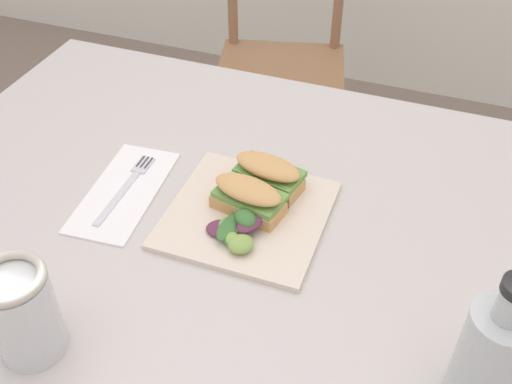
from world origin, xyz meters
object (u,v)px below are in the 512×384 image
object	(u,v)px
plate_lunch	(247,214)
sandwich_half_back	(268,173)
dining_table	(228,278)
bottle_cold_brew	(487,363)
mason_jar_iced_tea	(24,316)
sandwich_half_front	(248,196)
chair_wooden_far	(281,65)
fork_on_napkin	(129,183)

from	to	relation	value
plate_lunch	sandwich_half_back	xyz separation A→B (m)	(0.01, 0.07, 0.03)
dining_table	sandwich_half_back	distance (m)	0.20
bottle_cold_brew	mason_jar_iced_tea	distance (m)	0.55
sandwich_half_front	dining_table	bearing A→B (deg)	-124.19
chair_wooden_far	fork_on_napkin	bearing A→B (deg)	-87.46
dining_table	mason_jar_iced_tea	distance (m)	0.38
sandwich_half_front	bottle_cold_brew	distance (m)	0.43
mason_jar_iced_tea	sandwich_half_front	bearing A→B (deg)	62.46
sandwich_half_front	sandwich_half_back	size ratio (longest dim) A/B	1.00
plate_lunch	sandwich_half_front	xyz separation A→B (m)	(-0.00, 0.01, 0.03)
plate_lunch	chair_wooden_far	bearing A→B (deg)	104.84
dining_table	chair_wooden_far	xyz separation A→B (m)	(-0.24, 1.01, -0.17)
sandwich_half_back	sandwich_half_front	bearing A→B (deg)	-99.03
sandwich_half_back	fork_on_napkin	size ratio (longest dim) A/B	0.68
dining_table	sandwich_half_back	bearing A→B (deg)	70.90
plate_lunch	sandwich_half_back	distance (m)	0.08
mason_jar_iced_tea	sandwich_half_back	bearing A→B (deg)	65.20
mason_jar_iced_tea	fork_on_napkin	bearing A→B (deg)	97.75
fork_on_napkin	mason_jar_iced_tea	bearing A→B (deg)	-82.25
fork_on_napkin	sandwich_half_back	bearing A→B (deg)	16.84
fork_on_napkin	bottle_cold_brew	bearing A→B (deg)	-19.71
dining_table	fork_on_napkin	size ratio (longest dim) A/B	6.36
dining_table	plate_lunch	xyz separation A→B (m)	(0.03, 0.03, 0.13)
chair_wooden_far	fork_on_napkin	xyz separation A→B (m)	(0.04, -0.98, 0.30)
plate_lunch	dining_table	bearing A→B (deg)	-129.55
chair_wooden_far	dining_table	bearing A→B (deg)	-76.94
bottle_cold_brew	fork_on_napkin	bearing A→B (deg)	160.29
fork_on_napkin	mason_jar_iced_tea	distance (m)	0.33
mason_jar_iced_tea	dining_table	bearing A→B (deg)	63.35
bottle_cold_brew	chair_wooden_far	bearing A→B (deg)	117.82
sandwich_half_back	mason_jar_iced_tea	bearing A→B (deg)	-114.80
chair_wooden_far	fork_on_napkin	distance (m)	1.03
sandwich_half_back	mason_jar_iced_tea	distance (m)	0.44
fork_on_napkin	bottle_cold_brew	xyz separation A→B (m)	(0.59, -0.21, 0.07)
plate_lunch	sandwich_half_front	world-z (taller)	sandwich_half_front
sandwich_half_front	plate_lunch	bearing A→B (deg)	-85.34
mason_jar_iced_tea	bottle_cold_brew	bearing A→B (deg)	12.19
dining_table	sandwich_half_front	size ratio (longest dim) A/B	9.37
dining_table	mason_jar_iced_tea	size ratio (longest dim) A/B	8.44
chair_wooden_far	sandwich_half_front	bearing A→B (deg)	-75.10
chair_wooden_far	plate_lunch	bearing A→B (deg)	-75.16
mason_jar_iced_tea	chair_wooden_far	bearing A→B (deg)	93.85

